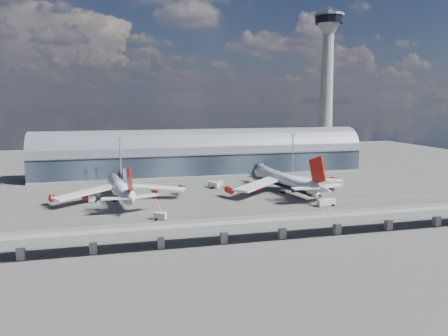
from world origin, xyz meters
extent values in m
plane|color=#474744|center=(0.00, 0.00, 0.00)|extent=(500.00, 500.00, 0.00)
cube|color=gold|center=(0.00, -10.00, 0.01)|extent=(200.00, 0.25, 0.01)
cube|color=gold|center=(0.00, 20.00, 0.01)|extent=(200.00, 0.25, 0.01)
cube|color=gold|center=(0.00, 50.00, 0.01)|extent=(200.00, 0.25, 0.01)
cube|color=gold|center=(-35.00, 30.00, 0.01)|extent=(0.25, 80.00, 0.01)
cube|color=gold|center=(35.00, 30.00, 0.01)|extent=(0.25, 80.00, 0.01)
cube|color=#212937|center=(0.00, 78.00, 7.00)|extent=(200.00, 28.00, 14.00)
cylinder|color=slate|center=(0.00, 78.00, 14.00)|extent=(200.00, 28.00, 28.00)
cube|color=gray|center=(0.00, 64.00, 14.00)|extent=(200.00, 1.00, 1.20)
cube|color=gray|center=(0.00, 78.00, 0.60)|extent=(200.00, 30.00, 1.20)
cube|color=gray|center=(85.00, 83.00, 4.00)|extent=(18.00, 18.00, 8.00)
cone|color=gray|center=(85.00, 83.00, 45.00)|extent=(10.00, 10.00, 90.00)
cone|color=gray|center=(85.00, 83.00, 92.00)|extent=(16.00, 16.00, 8.00)
cylinder|color=black|center=(85.00, 83.00, 97.00)|extent=(18.00, 18.00, 5.00)
cylinder|color=slate|center=(85.00, 83.00, 100.00)|extent=(19.00, 19.00, 1.50)
cylinder|color=gray|center=(85.00, 83.00, 101.50)|extent=(2.40, 2.40, 3.00)
cube|color=gray|center=(0.00, -55.00, 5.50)|extent=(220.00, 8.50, 1.20)
cube|color=gray|center=(0.00, -59.00, 6.60)|extent=(220.00, 0.40, 1.20)
cube|color=gray|center=(0.00, -51.00, 6.60)|extent=(220.00, 0.40, 1.20)
cube|color=gray|center=(0.00, -56.50, 6.15)|extent=(220.00, 0.12, 0.12)
cube|color=gray|center=(0.00, -53.50, 6.15)|extent=(220.00, 0.12, 0.12)
cube|color=gray|center=(-80.00, -55.00, 2.50)|extent=(2.20, 2.20, 5.00)
cube|color=gray|center=(-60.00, -55.00, 2.50)|extent=(2.20, 2.20, 5.00)
cube|color=gray|center=(-40.00, -55.00, 2.50)|extent=(2.20, 2.20, 5.00)
cube|color=gray|center=(-20.00, -55.00, 2.50)|extent=(2.20, 2.20, 5.00)
cube|color=gray|center=(0.00, -55.00, 2.50)|extent=(2.20, 2.20, 5.00)
cube|color=gray|center=(20.00, -55.00, 2.50)|extent=(2.20, 2.20, 5.00)
cube|color=gray|center=(40.00, -55.00, 2.50)|extent=(2.20, 2.20, 5.00)
cube|color=gray|center=(60.00, -55.00, 2.50)|extent=(2.20, 2.20, 5.00)
cylinder|color=gray|center=(-50.00, 55.00, 12.50)|extent=(0.70, 0.70, 25.00)
cube|color=gray|center=(-50.00, 55.00, 25.20)|extent=(3.00, 0.40, 1.00)
cylinder|color=gray|center=(50.00, 55.00, 12.50)|extent=(0.70, 0.70, 25.00)
cube|color=gray|center=(50.00, 55.00, 25.20)|extent=(3.00, 0.40, 1.00)
cylinder|color=white|center=(-51.10, 16.82, 5.64)|extent=(12.35, 48.59, 5.82)
cone|color=white|center=(-54.76, 43.43, 5.64)|extent=(6.76, 8.00, 5.82)
cone|color=white|center=(-47.18, -11.58, 6.37)|extent=(7.26, 11.61, 5.82)
cube|color=#B51007|center=(-47.56, -8.88, 13.55)|extent=(2.12, 10.86, 12.05)
cube|color=white|center=(-65.93, 12.94, 4.91)|extent=(28.04, 23.08, 2.35)
cube|color=white|center=(-35.76, 17.10, 4.91)|extent=(30.04, 16.94, 2.35)
cylinder|color=#B51007|center=(-66.74, 14.67, 3.27)|extent=(3.50, 4.90, 2.91)
cylinder|color=#B51007|center=(-80.15, 12.82, 3.27)|extent=(3.50, 4.90, 2.91)
cylinder|color=#B51007|center=(-35.45, 18.98, 3.27)|extent=(3.50, 4.90, 2.91)
cylinder|color=#B51007|center=(-22.04, 20.83, 3.27)|extent=(3.50, 4.90, 2.91)
cylinder|color=gray|center=(-53.42, 33.67, 1.36)|extent=(0.45, 0.45, 2.73)
cylinder|color=gray|center=(-53.48, 12.82, 1.36)|extent=(0.55, 0.55, 2.73)
cylinder|color=gray|center=(-47.72, 13.62, 1.36)|extent=(0.55, 0.55, 2.73)
cylinder|color=black|center=(-53.48, 12.82, 0.50)|extent=(2.17, 1.62, 1.36)
cylinder|color=black|center=(-47.72, 13.62, 0.50)|extent=(2.17, 1.62, 1.36)
cylinder|color=white|center=(29.14, 15.99, 6.01)|extent=(14.99, 49.49, 5.91)
cone|color=white|center=(23.98, 43.19, 6.01)|extent=(7.32, 9.11, 5.91)
cone|color=white|center=(34.68, -13.21, 6.82)|extent=(8.08, 13.11, 5.91)
cube|color=#B51007|center=(34.11, -10.21, 14.56)|extent=(2.97, 12.10, 13.49)
cube|color=white|center=(13.85, 11.01, 5.19)|extent=(29.06, 25.58, 2.52)
cube|color=white|center=(45.19, 16.96, 5.19)|extent=(31.76, 16.89, 2.52)
cylinder|color=black|center=(29.14, 15.99, 4.38)|extent=(13.17, 44.36, 5.02)
cylinder|color=#B51007|center=(12.89, 12.90, 3.36)|extent=(4.15, 5.61, 3.26)
cylinder|color=#B51007|center=(-1.04, 10.26, 3.36)|extent=(4.15, 5.61, 3.26)
cylinder|color=#B51007|center=(45.39, 19.07, 3.36)|extent=(4.15, 5.61, 3.26)
cylinder|color=#B51007|center=(59.32, 21.71, 3.36)|extent=(4.15, 5.61, 3.26)
cylinder|color=gray|center=(25.91, 33.05, 1.53)|extent=(0.51, 0.51, 3.06)
cylinder|color=gray|center=(26.70, 11.38, 1.53)|extent=(0.61, 0.61, 3.06)
cylinder|color=gray|center=(33.11, 12.59, 1.53)|extent=(0.61, 0.61, 3.06)
cylinder|color=black|center=(26.70, 11.38, 0.56)|extent=(2.49, 1.92, 1.53)
cylinder|color=black|center=(33.11, 12.59, 0.56)|extent=(2.49, 1.92, 1.53)
cube|color=gray|center=(-47.60, 52.00, 5.20)|extent=(3.00, 24.00, 3.00)
cube|color=gray|center=(-47.60, 40.00, 5.20)|extent=(3.60, 3.60, 3.40)
cylinder|color=gray|center=(-47.60, 64.00, 5.20)|extent=(4.40, 4.40, 4.00)
cylinder|color=gray|center=(-47.60, 40.00, 1.70)|extent=(0.50, 0.50, 3.40)
cylinder|color=black|center=(-47.60, 40.00, 0.35)|extent=(1.40, 0.80, 0.80)
cube|color=gray|center=(32.64, 50.00, 5.20)|extent=(3.00, 28.00, 3.00)
cube|color=gray|center=(32.64, 36.00, 5.20)|extent=(3.60, 3.60, 3.40)
cylinder|color=gray|center=(32.64, 64.00, 5.20)|extent=(4.40, 4.40, 4.00)
cylinder|color=gray|center=(32.64, 36.00, 1.70)|extent=(0.50, 0.50, 3.40)
cylinder|color=black|center=(32.64, 36.00, 0.35)|extent=(1.40, 0.80, 0.80)
cube|color=silver|center=(-63.27, 16.57, 1.77)|extent=(3.56, 8.02, 2.88)
cylinder|color=black|center=(-63.60, 19.03, 0.50)|extent=(2.88, 1.36, 1.00)
cylinder|color=black|center=(-62.93, 14.12, 0.50)|extent=(2.88, 1.36, 1.00)
cube|color=silver|center=(-36.83, -21.87, 1.51)|extent=(5.17, 4.19, 2.45)
cylinder|color=black|center=(-35.51, -21.14, 0.42)|extent=(1.89, 2.47, 0.85)
cylinder|color=black|center=(-38.15, -22.61, 0.42)|extent=(1.89, 2.47, 0.85)
cube|color=silver|center=(35.29, -17.45, 1.67)|extent=(8.61, 3.68, 2.71)
cylinder|color=black|center=(37.92, -17.87, 0.47)|extent=(1.34, 2.72, 0.94)
cylinder|color=black|center=(32.66, -17.03, 0.47)|extent=(1.34, 2.72, 0.94)
cube|color=silver|center=(39.79, 1.86, 1.39)|extent=(4.96, 5.21, 2.26)
cylinder|color=black|center=(38.68, 3.10, 0.39)|extent=(2.14, 2.03, 0.78)
cylinder|color=black|center=(40.90, 0.62, 0.39)|extent=(2.14, 2.03, 0.78)
cube|color=silver|center=(1.48, 37.04, 1.51)|extent=(2.47, 4.85, 2.46)
cylinder|color=black|center=(1.38, 38.54, 0.42)|extent=(2.41, 1.00, 0.85)
cylinder|color=black|center=(1.57, 35.53, 0.42)|extent=(2.41, 1.00, 0.85)
cube|color=silver|center=(-3.16, 33.17, 1.74)|extent=(5.80, 6.79, 2.83)
cylinder|color=black|center=(-1.96, 34.89, 0.49)|extent=(2.79, 2.36, 0.98)
cylinder|color=black|center=(-4.35, 31.46, 0.49)|extent=(2.79, 2.36, 0.98)
cube|color=gray|center=(0.92, -34.65, 0.25)|extent=(2.45, 1.67, 0.30)
cube|color=#B5B5BB|center=(0.92, -34.65, 1.06)|extent=(2.05, 1.56, 1.51)
cube|color=gray|center=(3.54, -34.60, 0.25)|extent=(2.45, 1.67, 0.30)
cube|color=#B5B5BB|center=(3.54, -34.60, 1.06)|extent=(2.05, 1.56, 1.51)
cube|color=gray|center=(6.16, -34.54, 0.25)|extent=(2.45, 1.67, 0.30)
cube|color=#B5B5BB|center=(6.16, -34.54, 1.06)|extent=(2.05, 1.56, 1.51)
cube|color=gray|center=(38.36, -35.51, 0.22)|extent=(2.52, 2.16, 0.27)
cube|color=#B5B5BB|center=(38.36, -35.51, 0.93)|extent=(2.16, 1.93, 1.33)
cube|color=gray|center=(40.46, -36.45, 0.22)|extent=(2.52, 2.16, 0.27)
cube|color=#B5B5BB|center=(40.46, -36.45, 0.93)|extent=(2.16, 1.93, 1.33)
cube|color=gray|center=(42.56, -37.39, 0.22)|extent=(2.52, 2.16, 0.27)
cube|color=#B5B5BB|center=(42.56, -37.39, 0.93)|extent=(2.16, 1.93, 1.33)
cube|color=gray|center=(44.66, -38.32, 0.22)|extent=(2.52, 2.16, 0.27)
cube|color=#B5B5BB|center=(44.66, -38.32, 0.93)|extent=(2.16, 1.93, 1.33)
cube|color=gray|center=(46.77, -39.26, 0.22)|extent=(2.52, 2.16, 0.27)
cube|color=#B5B5BB|center=(46.77, -39.26, 0.93)|extent=(2.16, 1.93, 1.33)
cube|color=gray|center=(28.20, -29.11, 0.24)|extent=(2.61, 2.00, 0.29)
cube|color=#B5B5BB|center=(28.20, -29.11, 1.03)|extent=(2.21, 1.83, 1.46)
cube|color=gray|center=(30.68, -29.62, 0.24)|extent=(2.61, 2.00, 0.29)
cube|color=#B5B5BB|center=(30.68, -29.62, 1.03)|extent=(2.21, 1.83, 1.46)
camera|label=1|loc=(-52.60, -185.38, 45.08)|focal=35.00mm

